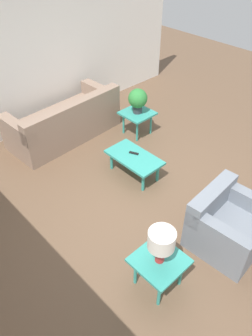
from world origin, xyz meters
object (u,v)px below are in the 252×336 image
at_px(side_table_lamp, 159,263).
at_px(armchair, 227,225).
at_px(table_lamp, 161,242).
at_px(side_table_plant, 137,115).
at_px(coffee_table, 134,159).
at_px(potted_plant, 138,99).
at_px(sofa, 65,123).

bearing_deg(side_table_lamp, armchair, -99.04).
bearing_deg(side_table_lamp, table_lamp, -45.00).
xyz_separation_m(armchair, side_table_plant, (2.69, -1.03, 0.09)).
height_order(armchair, coffee_table, armchair).
bearing_deg(potted_plant, table_lamp, 139.40).
height_order(armchair, table_lamp, table_lamp).
height_order(sofa, side_table_lamp, sofa).
distance_m(side_table_lamp, table_lamp, 0.40).
xyz_separation_m(sofa, potted_plant, (-0.86, -1.08, 0.43)).
bearing_deg(table_lamp, side_table_plant, -40.60).
relative_size(side_table_plant, side_table_lamp, 1.00).
bearing_deg(table_lamp, coffee_table, -36.53).
bearing_deg(side_table_plant, armchair, 159.12).
xyz_separation_m(coffee_table, side_table_lamp, (-1.65, 1.22, 0.07)).
bearing_deg(potted_plant, side_table_lamp, 139.40).
bearing_deg(side_table_plant, table_lamp, 139.40).
relative_size(armchair, potted_plant, 2.04).
distance_m(armchair, potted_plant, 2.91).
relative_size(sofa, coffee_table, 2.32).
bearing_deg(table_lamp, armchair, -99.04).
bearing_deg(armchair, sofa, 87.17).
bearing_deg(coffee_table, side_table_plant, -47.20).
height_order(side_table_plant, potted_plant, potted_plant).
height_order(coffee_table, potted_plant, potted_plant).
bearing_deg(armchair, potted_plant, 65.38).
xyz_separation_m(side_table_plant, table_lamp, (-2.51, 2.15, 0.40)).
bearing_deg(coffee_table, side_table_lamp, 143.47).
bearing_deg(armchair, coffee_table, 83.28).
bearing_deg(coffee_table, sofa, 5.04).
bearing_deg(side_table_lamp, side_table_plant, -40.60).
bearing_deg(table_lamp, side_table_lamp, 135.00).
bearing_deg(side_table_plant, side_table_lamp, 139.40).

